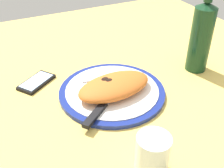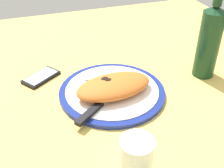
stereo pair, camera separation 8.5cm
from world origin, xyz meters
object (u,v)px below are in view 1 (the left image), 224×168
object	(u,v)px
calzone	(115,86)
knife	(101,108)
plate	(112,92)
water_glass	(152,157)
smartphone	(37,82)
wine_bottle	(201,36)
fork	(104,77)

from	to	relation	value
calzone	knife	world-z (taller)	calzone
plate	water_glass	world-z (taller)	water_glass
calzone	smartphone	world-z (taller)	calzone
plate	knife	bearing A→B (deg)	46.28
knife	water_glass	size ratio (longest dim) A/B	2.12
smartphone	plate	bearing A→B (deg)	141.08
plate	calzone	bearing A→B (deg)	91.85
knife	calzone	bearing A→B (deg)	-141.26
smartphone	wine_bottle	distance (cm)	55.75
water_glass	wine_bottle	distance (cm)	49.14
wine_bottle	smartphone	bearing A→B (deg)	-15.96
wine_bottle	plate	bearing A→B (deg)	1.37
plate	fork	distance (cm)	6.94
plate	wine_bottle	bearing A→B (deg)	-178.63
knife	wine_bottle	world-z (taller)	wine_bottle
calzone	wine_bottle	bearing A→B (deg)	-175.78
water_glass	smartphone	bearing A→B (deg)	-72.07
calzone	wine_bottle	size ratio (longest dim) A/B	0.77
plate	calzone	distance (cm)	3.54
calzone	smartphone	xyz separation A→B (cm)	(19.57, -17.40, -3.36)
plate	smartphone	bearing A→B (deg)	-38.92
fork	wine_bottle	size ratio (longest dim) A/B	0.57
calzone	water_glass	size ratio (longest dim) A/B	2.47
smartphone	water_glass	distance (cm)	47.93
smartphone	water_glass	bearing A→B (deg)	107.93
smartphone	knife	bearing A→B (deg)	118.75
water_glass	wine_bottle	world-z (taller)	wine_bottle
knife	plate	bearing A→B (deg)	-133.72
plate	smartphone	world-z (taller)	plate
plate	water_glass	distance (cm)	30.29
calzone	water_glass	world-z (taller)	water_glass
knife	water_glass	bearing A→B (deg)	95.34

